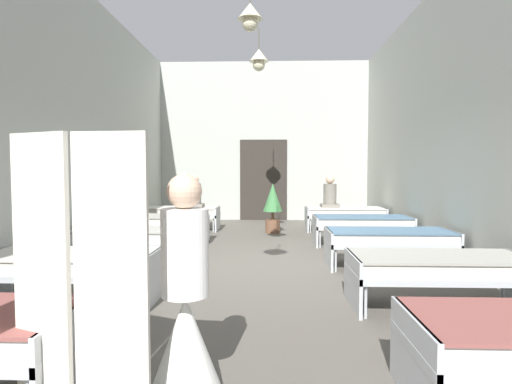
# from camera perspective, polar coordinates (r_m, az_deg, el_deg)

# --- Properties ---
(ground_plane) EXTENTS (6.76, 12.60, 0.10)m
(ground_plane) POSITION_cam_1_polar(r_m,az_deg,el_deg) (6.57, 0.17, -10.55)
(ground_plane) COLOR #59544C
(room_shell) EXTENTS (6.56, 12.20, 4.71)m
(room_shell) POSITION_cam_1_polar(r_m,az_deg,el_deg) (7.76, 0.47, 9.47)
(room_shell) COLOR #B2B7AD
(room_shell) RESTS_ON ground
(bed_left_row_1) EXTENTS (1.90, 0.84, 0.57)m
(bed_left_row_1) POSITION_cam_1_polar(r_m,az_deg,el_deg) (5.12, -24.27, -9.12)
(bed_left_row_1) COLOR #B7BCC1
(bed_left_row_1) RESTS_ON ground
(bed_right_row_1) EXTENTS (1.90, 0.84, 0.57)m
(bed_right_row_1) POSITION_cam_1_polar(r_m,az_deg,el_deg) (4.96, 23.95, -9.51)
(bed_right_row_1) COLOR #B7BCC1
(bed_right_row_1) RESTS_ON ground
(bed_left_row_2) EXTENTS (1.90, 0.84, 0.57)m
(bed_left_row_2) POSITION_cam_1_polar(r_m,az_deg,el_deg) (6.84, -17.19, -5.96)
(bed_left_row_2) COLOR #B7BCC1
(bed_left_row_2) RESTS_ON ground
(bed_right_row_2) EXTENTS (1.90, 0.84, 0.57)m
(bed_right_row_2) POSITION_cam_1_polar(r_m,az_deg,el_deg) (6.73, 17.85, -6.13)
(bed_right_row_2) COLOR #B7BCC1
(bed_right_row_2) RESTS_ON ground
(bed_left_row_3) EXTENTS (1.90, 0.84, 0.57)m
(bed_left_row_3) POSITION_cam_1_polar(r_m,az_deg,el_deg) (8.64, -13.05, -4.05)
(bed_left_row_3) COLOR #B7BCC1
(bed_left_row_3) RESTS_ON ground
(bed_right_row_3) EXTENTS (1.90, 0.84, 0.57)m
(bed_right_row_3) POSITION_cam_1_polar(r_m,az_deg,el_deg) (8.55, 14.36, -4.15)
(bed_right_row_3) COLOR #B7BCC1
(bed_right_row_3) RESTS_ON ground
(bed_left_row_4) EXTENTS (1.90, 0.84, 0.57)m
(bed_left_row_4) POSITION_cam_1_polar(r_m,az_deg,el_deg) (10.48, -10.36, -2.79)
(bed_left_row_4) COLOR #B7BCC1
(bed_left_row_4) RESTS_ON ground
(bed_right_row_4) EXTENTS (1.90, 0.84, 0.57)m
(bed_right_row_4) POSITION_cam_1_polar(r_m,az_deg,el_deg) (10.40, 12.11, -2.86)
(bed_right_row_4) COLOR #B7BCC1
(bed_right_row_4) RESTS_ON ground
(nurse_near_aisle) EXTENTS (0.52, 0.52, 1.49)m
(nurse_near_aisle) POSITION_cam_1_polar(r_m,az_deg,el_deg) (2.79, -9.68, -17.21)
(nurse_near_aisle) COLOR white
(nurse_near_aisle) RESTS_ON ground
(patient_seated_primary) EXTENTS (0.44, 0.44, 0.80)m
(patient_seated_primary) POSITION_cam_1_polar(r_m,az_deg,el_deg) (10.41, 10.14, -0.46)
(patient_seated_primary) COLOR slate
(patient_seated_primary) RESTS_ON bed_right_row_4
(patient_seated_secondary) EXTENTS (0.44, 0.44, 0.80)m
(patient_seated_secondary) POSITION_cam_1_polar(r_m,az_deg,el_deg) (10.42, -8.45, -0.44)
(patient_seated_secondary) COLOR slate
(patient_seated_secondary) RESTS_ON bed_left_row_4
(potted_plant) EXTENTS (0.46, 0.46, 1.18)m
(potted_plant) POSITION_cam_1_polar(r_m,az_deg,el_deg) (9.84, 2.32, -1.60)
(potted_plant) COLOR brown
(potted_plant) RESTS_ON ground
(privacy_screen) EXTENTS (1.22, 0.30, 1.70)m
(privacy_screen) POSITION_cam_1_polar(r_m,az_deg,el_deg) (2.63, -27.84, -11.44)
(privacy_screen) COLOR silver
(privacy_screen) RESTS_ON ground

